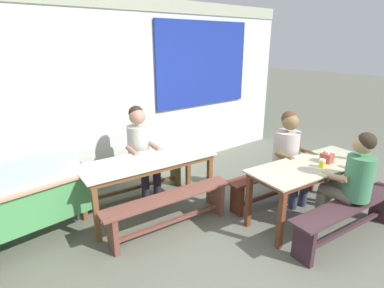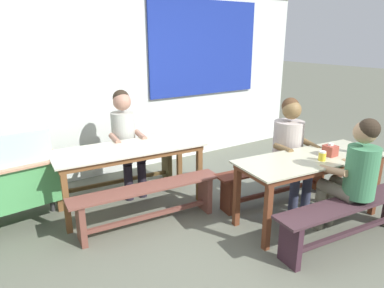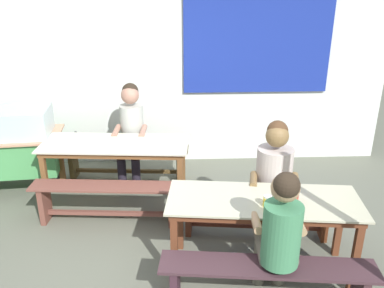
{
  "view_description": "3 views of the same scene",
  "coord_description": "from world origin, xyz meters",
  "px_view_note": "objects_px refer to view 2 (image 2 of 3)",
  "views": [
    {
      "loc": [
        -2.58,
        -1.95,
        2.17
      ],
      "look_at": [
        -0.33,
        0.88,
        0.96
      ],
      "focal_mm": 28.83,
      "sensor_mm": 36.0,
      "label": 1
    },
    {
      "loc": [
        -2.26,
        -2.34,
        1.98
      ],
      "look_at": [
        -0.3,
        0.6,
        0.88
      ],
      "focal_mm": 32.57,
      "sensor_mm": 36.0,
      "label": 2
    },
    {
      "loc": [
        -0.02,
        -3.22,
        2.53
      ],
      "look_at": [
        0.16,
        0.74,
        0.93
      ],
      "focal_mm": 37.91,
      "sensor_mm": 36.0,
      "label": 3
    }
  ],
  "objects_px": {
    "person_right_near_table": "(291,143)",
    "tissue_box": "(330,150)",
    "dining_table_far": "(129,154)",
    "dining_table_near": "(311,164)",
    "person_near_front": "(354,172)",
    "person_center_facing": "(125,135)",
    "condiment_jar": "(322,156)",
    "bench_far_back": "(117,167)",
    "bench_far_front": "(148,200)",
    "bench_near_front": "(349,216)",
    "bench_near_back": "(276,178)"
  },
  "relations": [
    {
      "from": "dining_table_near",
      "to": "bench_near_front",
      "type": "xyz_separation_m",
      "value": [
        -0.06,
        -0.54,
        -0.35
      ]
    },
    {
      "from": "bench_far_front",
      "to": "condiment_jar",
      "type": "xyz_separation_m",
      "value": [
        1.53,
        -0.98,
        0.49
      ]
    },
    {
      "from": "dining_table_far",
      "to": "bench_near_front",
      "type": "height_order",
      "value": "dining_table_far"
    },
    {
      "from": "person_center_facing",
      "to": "condiment_jar",
      "type": "bearing_deg",
      "value": -55.89
    },
    {
      "from": "person_near_front",
      "to": "person_center_facing",
      "type": "height_order",
      "value": "person_center_facing"
    },
    {
      "from": "bench_far_back",
      "to": "person_right_near_table",
      "type": "distance_m",
      "value": 2.25
    },
    {
      "from": "person_right_near_table",
      "to": "tissue_box",
      "type": "distance_m",
      "value": 0.54
    },
    {
      "from": "dining_table_near",
      "to": "bench_far_front",
      "type": "height_order",
      "value": "dining_table_near"
    },
    {
      "from": "person_near_front",
      "to": "person_right_near_table",
      "type": "height_order",
      "value": "person_right_near_table"
    },
    {
      "from": "bench_far_back",
      "to": "person_center_facing",
      "type": "relative_size",
      "value": 1.28
    },
    {
      "from": "dining_table_far",
      "to": "person_near_front",
      "type": "xyz_separation_m",
      "value": [
        1.51,
        -1.87,
        0.06
      ]
    },
    {
      "from": "dining_table_near",
      "to": "person_center_facing",
      "type": "bearing_deg",
      "value": 125.79
    },
    {
      "from": "person_near_front",
      "to": "person_center_facing",
      "type": "xyz_separation_m",
      "value": [
        -1.36,
        2.33,
        0.04
      ]
    },
    {
      "from": "condiment_jar",
      "to": "dining_table_far",
      "type": "bearing_deg",
      "value": 134.35
    },
    {
      "from": "dining_table_far",
      "to": "dining_table_near",
      "type": "relative_size",
      "value": 1.01
    },
    {
      "from": "dining_table_near",
      "to": "tissue_box",
      "type": "relative_size",
      "value": 12.81
    },
    {
      "from": "dining_table_far",
      "to": "dining_table_near",
      "type": "bearing_deg",
      "value": -43.29
    },
    {
      "from": "dining_table_far",
      "to": "person_right_near_table",
      "type": "xyz_separation_m",
      "value": [
        1.69,
        -0.93,
        0.08
      ]
    },
    {
      "from": "bench_far_front",
      "to": "tissue_box",
      "type": "bearing_deg",
      "value": -28.28
    },
    {
      "from": "bench_far_front",
      "to": "bench_near_back",
      "type": "height_order",
      "value": "same"
    },
    {
      "from": "bench_far_back",
      "to": "bench_far_front",
      "type": "height_order",
      "value": "same"
    },
    {
      "from": "condiment_jar",
      "to": "person_near_front",
      "type": "bearing_deg",
      "value": -86.45
    },
    {
      "from": "bench_near_front",
      "to": "tissue_box",
      "type": "xyz_separation_m",
      "value": [
        0.26,
        0.47,
        0.49
      ]
    },
    {
      "from": "bench_far_front",
      "to": "person_near_front",
      "type": "height_order",
      "value": "person_near_front"
    },
    {
      "from": "bench_near_back",
      "to": "tissue_box",
      "type": "height_order",
      "value": "tissue_box"
    },
    {
      "from": "bench_far_front",
      "to": "person_right_near_table",
      "type": "distance_m",
      "value": 1.83
    },
    {
      "from": "bench_near_front",
      "to": "tissue_box",
      "type": "height_order",
      "value": "tissue_box"
    },
    {
      "from": "bench_near_back",
      "to": "condiment_jar",
      "type": "relative_size",
      "value": 16.56
    },
    {
      "from": "condiment_jar",
      "to": "person_right_near_table",
      "type": "bearing_deg",
      "value": 71.26
    },
    {
      "from": "dining_table_near",
      "to": "bench_near_back",
      "type": "xyz_separation_m",
      "value": [
        0.06,
        0.54,
        -0.36
      ]
    },
    {
      "from": "bench_near_back",
      "to": "person_right_near_table",
      "type": "relative_size",
      "value": 1.3
    },
    {
      "from": "dining_table_far",
      "to": "person_center_facing",
      "type": "bearing_deg",
      "value": 71.86
    },
    {
      "from": "dining_table_near",
      "to": "person_right_near_table",
      "type": "relative_size",
      "value": 1.37
    },
    {
      "from": "person_near_front",
      "to": "tissue_box",
      "type": "distance_m",
      "value": 0.44
    },
    {
      "from": "bench_far_front",
      "to": "tissue_box",
      "type": "distance_m",
      "value": 2.03
    },
    {
      "from": "dining_table_far",
      "to": "person_near_front",
      "type": "bearing_deg",
      "value": -51.1
    },
    {
      "from": "dining_table_near",
      "to": "condiment_jar",
      "type": "bearing_deg",
      "value": -89.23
    },
    {
      "from": "bench_near_front",
      "to": "bench_far_back",
      "type": "bearing_deg",
      "value": 119.12
    },
    {
      "from": "dining_table_far",
      "to": "person_right_near_table",
      "type": "distance_m",
      "value": 1.93
    },
    {
      "from": "person_near_front",
      "to": "condiment_jar",
      "type": "height_order",
      "value": "person_near_front"
    },
    {
      "from": "bench_near_back",
      "to": "bench_near_front",
      "type": "bearing_deg",
      "value": -96.56
    },
    {
      "from": "dining_table_near",
      "to": "bench_near_back",
      "type": "relative_size",
      "value": 1.06
    },
    {
      "from": "dining_table_near",
      "to": "person_right_near_table",
      "type": "xyz_separation_m",
      "value": [
        0.2,
        0.47,
        0.08
      ]
    },
    {
      "from": "bench_near_back",
      "to": "person_near_front",
      "type": "bearing_deg",
      "value": -92.19
    },
    {
      "from": "person_near_front",
      "to": "dining_table_near",
      "type": "bearing_deg",
      "value": 92.84
    },
    {
      "from": "dining_table_near",
      "to": "bench_far_back",
      "type": "distance_m",
      "value": 2.44
    },
    {
      "from": "bench_near_front",
      "to": "person_center_facing",
      "type": "height_order",
      "value": "person_center_facing"
    },
    {
      "from": "bench_far_front",
      "to": "bench_near_front",
      "type": "height_order",
      "value": "same"
    },
    {
      "from": "person_right_near_table",
      "to": "condiment_jar",
      "type": "distance_m",
      "value": 0.63
    },
    {
      "from": "bench_near_front",
      "to": "person_near_front",
      "type": "xyz_separation_m",
      "value": [
        0.09,
        0.07,
        0.42
      ]
    }
  ]
}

